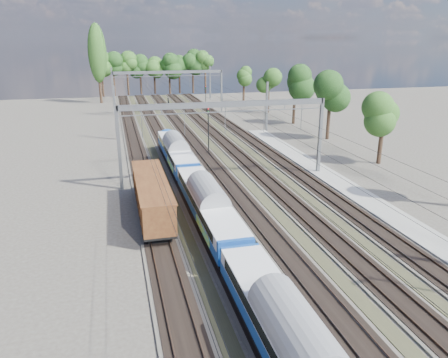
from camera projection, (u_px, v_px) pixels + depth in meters
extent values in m
cube|color=#47423A|center=(137.00, 153.00, 61.53)|extent=(3.00, 130.00, 0.15)
cube|color=black|center=(137.00, 152.00, 61.50)|extent=(2.50, 130.00, 0.06)
cube|color=#473326|center=(132.00, 152.00, 61.30)|extent=(0.08, 130.00, 0.14)
cube|color=#473326|center=(142.00, 151.00, 61.64)|extent=(0.08, 130.00, 0.14)
cube|color=#47423A|center=(169.00, 151.00, 62.59)|extent=(3.00, 130.00, 0.15)
cube|color=black|center=(169.00, 150.00, 62.56)|extent=(2.50, 130.00, 0.06)
cube|color=#473326|center=(164.00, 150.00, 62.36)|extent=(0.08, 130.00, 0.14)
cube|color=#473326|center=(174.00, 149.00, 62.70)|extent=(0.08, 130.00, 0.14)
cube|color=#47423A|center=(200.00, 149.00, 63.64)|extent=(3.00, 130.00, 0.15)
cube|color=black|center=(200.00, 149.00, 63.61)|extent=(2.50, 130.00, 0.06)
cube|color=#473326|center=(195.00, 148.00, 63.41)|extent=(0.08, 130.00, 0.14)
cube|color=#473326|center=(204.00, 148.00, 63.75)|extent=(0.08, 130.00, 0.14)
cube|color=#47423A|center=(229.00, 147.00, 64.70)|extent=(3.00, 130.00, 0.15)
cube|color=black|center=(229.00, 147.00, 64.67)|extent=(2.50, 130.00, 0.06)
cube|color=#473326|center=(225.00, 146.00, 64.47)|extent=(0.08, 130.00, 0.14)
cube|color=#473326|center=(234.00, 146.00, 64.80)|extent=(0.08, 130.00, 0.14)
cube|color=#47423A|center=(258.00, 146.00, 65.75)|extent=(3.00, 130.00, 0.15)
cube|color=black|center=(258.00, 145.00, 65.72)|extent=(2.50, 130.00, 0.06)
cube|color=#473326|center=(254.00, 145.00, 65.52)|extent=(0.08, 130.00, 0.14)
cube|color=#473326|center=(263.00, 144.00, 65.86)|extent=(0.08, 130.00, 0.14)
cube|color=#352F22|center=(153.00, 152.00, 62.08)|extent=(1.10, 130.00, 0.05)
cube|color=#352F22|center=(184.00, 150.00, 63.13)|extent=(1.10, 130.00, 0.05)
cube|color=#352F22|center=(215.00, 149.00, 64.18)|extent=(1.10, 130.00, 0.05)
cube|color=#352F22|center=(244.00, 147.00, 65.24)|extent=(1.10, 130.00, 0.05)
cube|color=gray|center=(367.00, 200.00, 43.38)|extent=(3.00, 70.00, 0.30)
cube|color=slate|center=(119.00, 148.00, 45.75)|extent=(0.35, 0.35, 9.00)
cube|color=slate|center=(320.00, 137.00, 51.14)|extent=(0.35, 0.35, 9.00)
cube|color=slate|center=(225.00, 104.00, 47.15)|extent=(23.00, 0.35, 0.60)
cube|color=slate|center=(113.00, 94.00, 90.01)|extent=(0.35, 0.35, 9.00)
cube|color=slate|center=(221.00, 91.00, 95.39)|extent=(0.35, 0.35, 9.00)
cube|color=slate|center=(168.00, 72.00, 91.40)|extent=(23.00, 0.35, 0.60)
cube|color=slate|center=(115.00, 113.00, 68.88)|extent=(0.35, 0.35, 8.50)
cube|color=slate|center=(112.00, 85.00, 110.37)|extent=(0.35, 0.35, 8.50)
cube|color=slate|center=(267.00, 107.00, 74.81)|extent=(0.35, 0.35, 8.50)
cube|color=slate|center=(210.00, 82.00, 116.29)|extent=(0.35, 0.35, 8.50)
cylinder|color=black|center=(135.00, 115.00, 59.86)|extent=(0.03, 130.00, 0.03)
cylinder|color=black|center=(134.00, 107.00, 59.52)|extent=(0.03, 130.00, 0.03)
cylinder|color=black|center=(167.00, 113.00, 60.91)|extent=(0.03, 130.00, 0.03)
cylinder|color=black|center=(167.00, 105.00, 60.57)|extent=(0.03, 130.00, 0.03)
cylinder|color=black|center=(199.00, 112.00, 61.97)|extent=(0.03, 130.00, 0.03)
cylinder|color=black|center=(199.00, 104.00, 61.63)|extent=(0.03, 130.00, 0.03)
cylinder|color=black|center=(229.00, 111.00, 63.02)|extent=(0.03, 130.00, 0.03)
cylinder|color=black|center=(229.00, 103.00, 62.68)|extent=(0.03, 130.00, 0.03)
cylinder|color=black|center=(259.00, 110.00, 64.08)|extent=(0.03, 130.00, 0.03)
cylinder|color=black|center=(259.00, 102.00, 63.74)|extent=(0.03, 130.00, 0.03)
cylinder|color=black|center=(103.00, 84.00, 119.98)|extent=(0.56, 0.56, 7.05)
sphere|color=#173212|center=(101.00, 63.00, 118.24)|extent=(5.13, 5.13, 5.13)
cylinder|color=black|center=(117.00, 84.00, 123.09)|extent=(0.56, 0.56, 6.03)
sphere|color=#173212|center=(115.00, 67.00, 121.60)|extent=(4.65, 4.65, 4.65)
cylinder|color=black|center=(130.00, 84.00, 122.54)|extent=(0.56, 0.56, 6.38)
sphere|color=#173212|center=(128.00, 65.00, 120.96)|extent=(4.76, 4.76, 4.76)
cylinder|color=black|center=(142.00, 85.00, 123.86)|extent=(0.56, 0.56, 5.74)
sphere|color=#173212|center=(142.00, 68.00, 122.44)|extent=(4.33, 4.33, 4.33)
cylinder|color=black|center=(157.00, 85.00, 124.41)|extent=(0.56, 0.56, 5.54)
sphere|color=#173212|center=(156.00, 69.00, 123.05)|extent=(5.10, 5.10, 5.10)
cylinder|color=black|center=(169.00, 84.00, 124.85)|extent=(0.56, 0.56, 5.96)
sphere|color=#173212|center=(168.00, 67.00, 123.38)|extent=(4.80, 4.80, 4.80)
cylinder|color=black|center=(178.00, 82.00, 126.88)|extent=(0.56, 0.56, 6.58)
sphere|color=#173212|center=(178.00, 63.00, 125.25)|extent=(5.40, 5.40, 5.40)
cylinder|color=black|center=(191.00, 81.00, 127.50)|extent=(0.56, 0.56, 6.97)
sphere|color=#173212|center=(190.00, 61.00, 125.78)|extent=(4.64, 4.64, 4.64)
cylinder|color=black|center=(207.00, 81.00, 127.52)|extent=(0.56, 0.56, 6.77)
sphere|color=#173212|center=(207.00, 62.00, 125.85)|extent=(4.09, 4.09, 4.09)
cylinder|color=black|center=(445.00, 171.00, 44.58)|extent=(0.56, 0.56, 5.19)
cylinder|color=black|center=(373.00, 140.00, 57.37)|extent=(0.56, 0.56, 5.60)
sphere|color=#173212|center=(376.00, 105.00, 55.98)|extent=(4.78, 4.78, 4.78)
cylinder|color=black|center=(331.00, 123.00, 67.78)|extent=(0.56, 0.56, 5.90)
sphere|color=#173212|center=(333.00, 92.00, 66.32)|extent=(3.45, 3.45, 3.45)
cylinder|color=black|center=(288.00, 106.00, 82.13)|extent=(0.56, 0.56, 6.53)
sphere|color=#173212|center=(289.00, 78.00, 80.52)|extent=(4.53, 4.53, 4.53)
cylinder|color=black|center=(268.00, 97.00, 93.87)|extent=(0.56, 0.56, 6.65)
sphere|color=#173212|center=(269.00, 72.00, 92.23)|extent=(3.85, 3.85, 3.85)
cylinder|color=black|center=(251.00, 93.00, 107.70)|extent=(0.56, 0.56, 5.20)
sphere|color=#173212|center=(251.00, 76.00, 106.42)|extent=(3.79, 3.79, 3.79)
cylinder|color=black|center=(99.00, 70.00, 106.66)|extent=(0.70, 0.70, 16.00)
ellipsoid|color=#2F531B|center=(97.00, 53.00, 105.43)|extent=(4.40, 4.40, 14.08)
cube|color=black|center=(252.00, 298.00, 26.48)|extent=(1.83, 2.74, 0.73)
cube|color=#0F4691|center=(294.00, 349.00, 20.16)|extent=(2.56, 18.29, 1.74)
cube|color=silver|center=(295.00, 340.00, 20.02)|extent=(2.63, 17.56, 0.87)
cube|color=black|center=(321.00, 336.00, 20.33)|extent=(0.04, 15.55, 0.64)
cylinder|color=gray|center=(295.00, 333.00, 19.89)|extent=(2.60, 18.29, 2.60)
cube|color=black|center=(226.00, 253.00, 32.10)|extent=(1.83, 2.74, 0.73)
cube|color=black|center=(194.00, 195.00, 43.90)|extent=(1.83, 2.74, 0.73)
cube|color=#0F4691|center=(208.00, 205.00, 37.58)|extent=(2.56, 18.29, 1.74)
cube|color=silver|center=(208.00, 200.00, 37.43)|extent=(2.63, 17.56, 0.87)
cube|color=black|center=(223.00, 198.00, 37.75)|extent=(0.04, 15.55, 0.64)
cube|color=#FFEB0D|center=(219.00, 228.00, 34.01)|extent=(2.65, 5.12, 0.64)
cylinder|color=gray|center=(208.00, 195.00, 37.31)|extent=(2.60, 18.29, 2.60)
cube|color=black|center=(185.00, 177.00, 49.52)|extent=(1.83, 2.74, 0.73)
cube|color=black|center=(170.00, 150.00, 61.32)|extent=(1.83, 2.74, 0.73)
cube|color=#0F4691|center=(176.00, 152.00, 54.99)|extent=(2.56, 18.29, 1.74)
cube|color=silver|center=(176.00, 148.00, 54.85)|extent=(2.63, 17.56, 0.87)
cube|color=black|center=(186.00, 148.00, 55.16)|extent=(0.04, 15.55, 0.64)
cube|color=#FFEB0D|center=(181.00, 164.00, 51.43)|extent=(2.65, 5.12, 0.64)
cylinder|color=gray|center=(176.00, 145.00, 54.73)|extent=(2.60, 18.29, 2.60)
cube|color=black|center=(158.00, 234.00, 35.28)|extent=(1.91, 2.48, 0.67)
cube|color=black|center=(148.00, 195.00, 43.90)|extent=(1.91, 2.48, 0.67)
cube|color=black|center=(153.00, 208.00, 39.46)|extent=(2.58, 13.36, 0.19)
cube|color=#492513|center=(152.00, 194.00, 39.05)|extent=(2.58, 13.36, 2.48)
cube|color=#492513|center=(151.00, 180.00, 38.65)|extent=(2.77, 13.36, 0.11)
imported|color=black|center=(168.00, 102.00, 103.26)|extent=(0.68, 0.84, 2.00)
cylinder|color=black|center=(208.00, 134.00, 60.56)|extent=(0.16, 0.16, 5.72)
cube|color=black|center=(208.00, 110.00, 59.55)|extent=(0.45, 0.33, 0.80)
sphere|color=red|center=(208.00, 109.00, 59.34)|extent=(0.18, 0.18, 0.18)
sphere|color=#0C9919|center=(208.00, 112.00, 59.47)|extent=(0.18, 0.18, 0.18)
cylinder|color=black|center=(206.00, 99.00, 99.42)|extent=(0.13, 0.13, 4.54)
cube|color=black|center=(206.00, 87.00, 98.63)|extent=(0.35, 0.25, 0.64)
sphere|color=red|center=(206.00, 87.00, 98.46)|extent=(0.15, 0.15, 0.15)
sphere|color=#0C9919|center=(206.00, 88.00, 98.56)|extent=(0.15, 0.15, 0.15)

